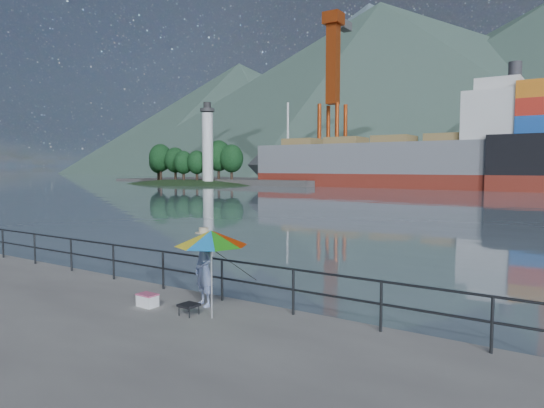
# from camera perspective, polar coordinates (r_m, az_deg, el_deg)

# --- Properties ---
(harbor_water) EXTENTS (500.00, 280.00, 0.00)m
(harbor_water) POSITION_cam_1_polar(r_m,az_deg,el_deg) (137.63, 29.20, 2.55)
(harbor_water) COLOR slate
(harbor_water) RESTS_ON ground
(guardrail) EXTENTS (22.00, 0.06, 1.03)m
(guardrail) POSITION_cam_1_polar(r_m,az_deg,el_deg) (13.91, -15.57, -6.96)
(guardrail) COLOR #2D3033
(guardrail) RESTS_ON ground
(lighthouse_islet) EXTENTS (48.00, 26.40, 19.20)m
(lighthouse_islet) POSITION_cam_1_polar(r_m,az_deg,el_deg) (95.20, -9.86, 2.61)
(lighthouse_islet) COLOR #263F1E
(lighthouse_islet) RESTS_ON ground
(fisherman) EXTENTS (0.71, 0.58, 1.68)m
(fisherman) POSITION_cam_1_polar(r_m,az_deg,el_deg) (11.42, -7.99, -7.68)
(fisherman) COLOR #25458E
(fisherman) RESTS_ON ground
(beach_umbrella) EXTENTS (1.58, 1.58, 1.89)m
(beach_umbrella) POSITION_cam_1_polar(r_m,az_deg,el_deg) (10.31, -7.17, -3.99)
(beach_umbrella) COLOR white
(beach_umbrella) RESTS_ON ground
(folding_stool) EXTENTS (0.40, 0.40, 0.25)m
(folding_stool) POSITION_cam_1_polar(r_m,az_deg,el_deg) (10.92, -9.75, -12.11)
(folding_stool) COLOR black
(folding_stool) RESTS_ON ground
(cooler_bag) EXTENTS (0.47, 0.32, 0.26)m
(cooler_bag) POSITION_cam_1_polar(r_m,az_deg,el_deg) (11.77, -14.44, -10.97)
(cooler_bag) COLOR white
(cooler_bag) RESTS_ON ground
(fishing_rod) EXTENTS (0.40, 1.63, 1.18)m
(fishing_rod) POSITION_cam_1_polar(r_m,az_deg,el_deg) (12.17, -4.87, -10.98)
(fishing_rod) COLOR black
(fishing_rod) RESTS_ON ground
(bulk_carrier) EXTENTS (48.45, 8.39, 14.50)m
(bulk_carrier) POSITION_cam_1_polar(r_m,az_deg,el_deg) (81.44, 15.42, 4.96)
(bulk_carrier) COLOR maroon
(bulk_carrier) RESTS_ON ground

